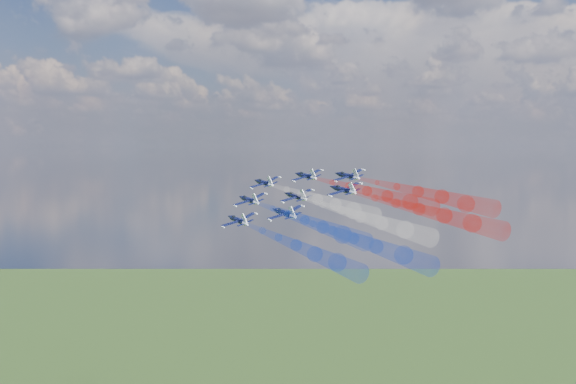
% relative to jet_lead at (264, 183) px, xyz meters
% --- Properties ---
extents(jet_lead, '(15.64, 15.16, 7.14)m').
position_rel_jet_lead_xyz_m(jet_lead, '(0.00, 0.00, 0.00)').
color(jet_lead, black).
extents(trail_lead, '(41.33, 30.78, 9.19)m').
position_rel_jet_lead_xyz_m(trail_lead, '(23.69, -16.23, -2.53)').
color(trail_lead, white).
extents(jet_inner_left, '(15.64, 15.16, 7.14)m').
position_rel_jet_lead_xyz_m(jet_inner_left, '(2.86, -13.42, -3.78)').
color(jet_inner_left, black).
extents(trail_inner_left, '(41.33, 30.78, 9.19)m').
position_rel_jet_lead_xyz_m(trail_inner_left, '(26.55, -29.64, -6.31)').
color(trail_inner_left, blue).
extents(jet_inner_right, '(15.64, 15.16, 7.14)m').
position_rel_jet_lead_xyz_m(jet_inner_right, '(12.14, 1.97, 2.12)').
color(jet_inner_right, black).
extents(trail_inner_right, '(41.33, 30.78, 9.19)m').
position_rel_jet_lead_xyz_m(trail_inner_right, '(35.83, -14.25, -0.41)').
color(trail_inner_right, red).
extents(jet_outer_left, '(15.64, 15.16, 7.14)m').
position_rel_jet_lead_xyz_m(jet_outer_left, '(5.70, -23.85, -7.97)').
color(jet_outer_left, black).
extents(trail_outer_left, '(41.33, 30.78, 9.19)m').
position_rel_jet_lead_xyz_m(trail_outer_left, '(29.39, -40.07, -10.50)').
color(trail_outer_left, blue).
extents(jet_center_third, '(15.64, 15.16, 7.14)m').
position_rel_jet_lead_xyz_m(jet_center_third, '(15.11, -10.60, -2.59)').
color(jet_center_third, black).
extents(trail_center_third, '(41.33, 30.78, 9.19)m').
position_rel_jet_lead_xyz_m(trail_center_third, '(38.80, -26.83, -5.12)').
color(trail_center_third, white).
extents(jet_outer_right, '(15.64, 15.16, 7.14)m').
position_rel_jet_lead_xyz_m(jet_outer_right, '(24.63, 1.37, 2.40)').
color(jet_outer_right, black).
extents(trail_outer_right, '(41.33, 30.78, 9.19)m').
position_rel_jet_lead_xyz_m(trail_outer_right, '(48.32, -14.85, -0.13)').
color(trail_outer_right, red).
extents(jet_rear_left, '(15.64, 15.16, 7.14)m').
position_rel_jet_lead_xyz_m(jet_rear_left, '(18.60, -23.99, -5.61)').
color(jet_rear_left, black).
extents(trail_rear_left, '(41.33, 30.78, 9.19)m').
position_rel_jet_lead_xyz_m(trail_rear_left, '(42.29, -40.22, -8.14)').
color(trail_rear_left, blue).
extents(jet_rear_right, '(15.64, 15.16, 7.14)m').
position_rel_jet_lead_xyz_m(jet_rear_right, '(28.30, -10.79, -0.52)').
color(jet_rear_right, black).
extents(trail_rear_right, '(41.33, 30.78, 9.19)m').
position_rel_jet_lead_xyz_m(trail_rear_right, '(51.99, -27.02, -3.05)').
color(trail_rear_right, red).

